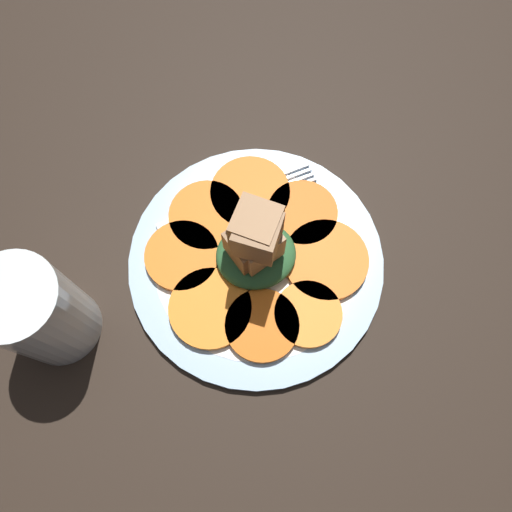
% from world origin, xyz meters
% --- Properties ---
extents(table_slab, '(1.20, 1.20, 0.02)m').
position_xyz_m(table_slab, '(0.00, 0.00, 0.01)').
color(table_slab, black).
rests_on(table_slab, ground).
extents(plate, '(0.27, 0.27, 0.01)m').
position_xyz_m(plate, '(0.00, 0.00, 0.03)').
color(plate, '#99B7D1').
rests_on(plate, table_slab).
extents(carrot_slice_0, '(0.09, 0.09, 0.01)m').
position_xyz_m(carrot_slice_0, '(-0.07, 0.02, 0.04)').
color(carrot_slice_0, orange).
rests_on(carrot_slice_0, plate).
extents(carrot_slice_1, '(0.08, 0.08, 0.01)m').
position_xyz_m(carrot_slice_1, '(-0.06, -0.04, 0.04)').
color(carrot_slice_1, orange).
rests_on(carrot_slice_1, plate).
extents(carrot_slice_2, '(0.09, 0.09, 0.01)m').
position_xyz_m(carrot_slice_2, '(-0.01, -0.08, 0.04)').
color(carrot_slice_2, orange).
rests_on(carrot_slice_2, plate).
extents(carrot_slice_3, '(0.08, 0.08, 0.01)m').
position_xyz_m(carrot_slice_3, '(0.04, -0.06, 0.04)').
color(carrot_slice_3, orange).
rests_on(carrot_slice_3, plate).
extents(carrot_slice_4, '(0.08, 0.08, 0.01)m').
position_xyz_m(carrot_slice_4, '(0.08, -0.02, 0.04)').
color(carrot_slice_4, orange).
rests_on(carrot_slice_4, plate).
extents(carrot_slice_5, '(0.09, 0.09, 0.01)m').
position_xyz_m(carrot_slice_5, '(0.06, 0.04, 0.04)').
color(carrot_slice_5, orange).
rests_on(carrot_slice_5, plate).
extents(carrot_slice_6, '(0.08, 0.08, 0.01)m').
position_xyz_m(carrot_slice_6, '(0.01, 0.07, 0.04)').
color(carrot_slice_6, '#D66114').
rests_on(carrot_slice_6, plate).
extents(carrot_slice_7, '(0.07, 0.07, 0.01)m').
position_xyz_m(carrot_slice_7, '(-0.04, 0.07, 0.04)').
color(carrot_slice_7, orange).
rests_on(carrot_slice_7, plate).
extents(center_pile, '(0.08, 0.08, 0.11)m').
position_xyz_m(center_pile, '(0.00, 0.00, 0.08)').
color(center_pile, '#2D6033').
rests_on(center_pile, plate).
extents(fork, '(0.19, 0.05, 0.00)m').
position_xyz_m(fork, '(0.00, -0.07, 0.03)').
color(fork, silver).
rests_on(fork, plate).
extents(water_glass, '(0.08, 0.08, 0.12)m').
position_xyz_m(water_glass, '(0.21, 0.03, 0.08)').
color(water_glass, silver).
rests_on(water_glass, table_slab).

